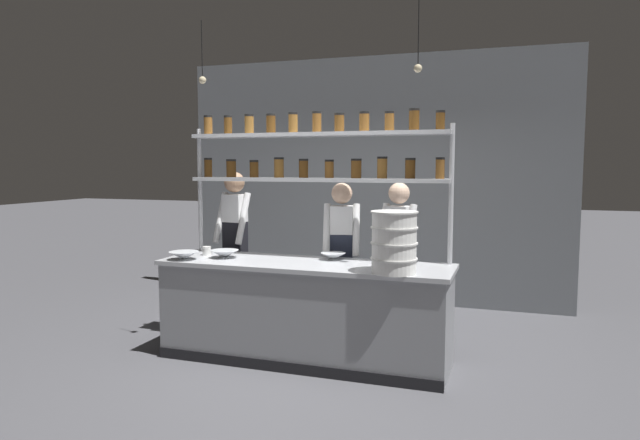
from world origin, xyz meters
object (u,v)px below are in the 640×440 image
chef_center (342,253)px  prep_bowl_near_left (333,256)px  spice_shelf_unit (316,161)px  chef_right (398,254)px  container_stack (394,242)px  prep_bowl_center_back (225,254)px  chef_left (235,239)px  serving_cup_front (207,251)px  prep_bowl_center_front (184,256)px

chef_center → prep_bowl_near_left: (0.02, -0.34, 0.02)m
spice_shelf_unit → prep_bowl_near_left: size_ratio=10.96×
chef_center → chef_right: 0.56m
container_stack → prep_bowl_center_back: 1.72m
chef_left → container_stack: bearing=-17.4°
spice_shelf_unit → container_stack: (0.88, -0.58, -0.67)m
container_stack → prep_bowl_center_back: container_stack is taller
chef_center → prep_bowl_near_left: chef_center is taller
prep_bowl_near_left → prep_bowl_center_back: 1.04m
container_stack → serving_cup_front: 1.97m
chef_center → prep_bowl_near_left: 0.34m
chef_left → container_stack: chef_left is taller
chef_center → container_stack: (0.69, -0.80, 0.24)m
chef_right → prep_bowl_near_left: bearing=-127.1°
chef_left → prep_bowl_center_back: 0.70m
chef_left → prep_bowl_near_left: (1.25, -0.43, -0.05)m
spice_shelf_unit → chef_left: bearing=163.1°
prep_bowl_near_left → prep_bowl_center_front: (-1.33, -0.45, 0.01)m
container_stack → prep_bowl_center_front: container_stack is taller
chef_left → chef_right: size_ratio=1.06×
prep_bowl_center_front → serving_cup_front: serving_cup_front is taller
spice_shelf_unit → chef_left: spice_shelf_unit is taller
container_stack → prep_bowl_center_back: size_ratio=1.88×
chef_left → serving_cup_front: bearing=-83.8°
serving_cup_front → prep_bowl_near_left: bearing=6.6°
container_stack → prep_bowl_center_front: (-2.00, 0.02, -0.22)m
container_stack → prep_bowl_center_front: size_ratio=1.84×
chef_right → prep_bowl_center_back: chef_right is taller
spice_shelf_unit → prep_bowl_near_left: (0.21, -0.11, -0.90)m
chef_right → prep_bowl_center_back: (-1.55, -0.67, 0.02)m
prep_bowl_near_left → prep_bowl_center_back: (-1.02, -0.23, 0.00)m
spice_shelf_unit → prep_bowl_center_front: 1.54m
prep_bowl_center_back → serving_cup_front: 0.26m
chef_center → container_stack: 1.08m
prep_bowl_center_front → prep_bowl_center_back: prep_bowl_center_front is taller
prep_bowl_center_back → serving_cup_front: (-0.24, 0.09, 0.01)m
spice_shelf_unit → chef_right: (0.73, 0.33, -0.91)m
prep_bowl_center_back → serving_cup_front: serving_cup_front is taller
chef_center → serving_cup_front: 1.33m
chef_left → chef_center: (1.23, -0.09, -0.07)m
chef_right → spice_shelf_unit: bearing=-142.7°
chef_center → prep_bowl_center_back: size_ratio=5.99×
chef_left → prep_bowl_center_front: 0.88m
chef_left → prep_bowl_center_front: chef_left is taller
container_stack → prep_bowl_center_front: 2.01m
prep_bowl_near_left → prep_bowl_center_front: 1.40m
chef_right → container_stack: size_ratio=3.20×
container_stack → prep_bowl_center_back: bearing=172.2°
chef_center → chef_left: bearing=161.9°
prep_bowl_near_left → serving_cup_front: (-1.26, -0.15, 0.01)m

